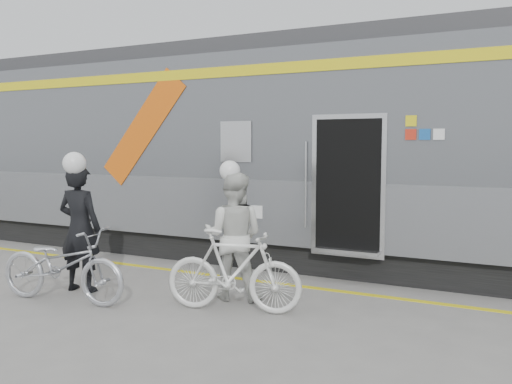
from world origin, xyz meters
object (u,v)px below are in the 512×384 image
Objects in this scene: man at (80,228)px; bicycle_right at (234,271)px; bicycle_left at (62,265)px; woman at (234,236)px.

man is 1.04× the size of bicycle_right.
woman is (2.05, 1.24, 0.38)m from bicycle_left.
bicycle_left is at bearing 92.89° from bicycle_right.
woman is (2.25, 0.69, -0.05)m from man.
man is 1.05× the size of woman.
man is at bearing 79.69° from bicycle_right.
bicycle_left is 2.45m from bicycle_right.
man is 0.73m from bicycle_left.
bicycle_right is (0.30, -0.55, -0.36)m from woman.
bicycle_left is (0.20, -0.55, -0.43)m from man.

